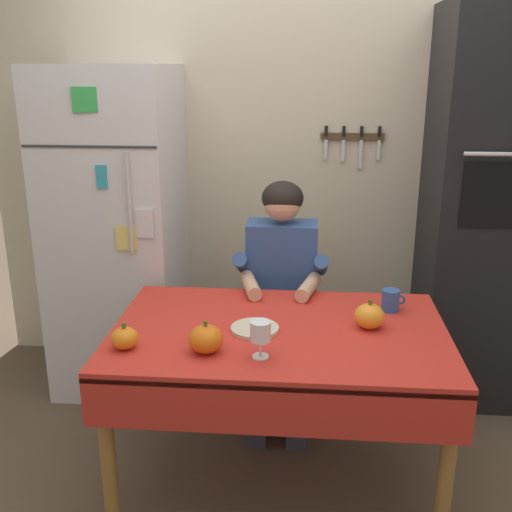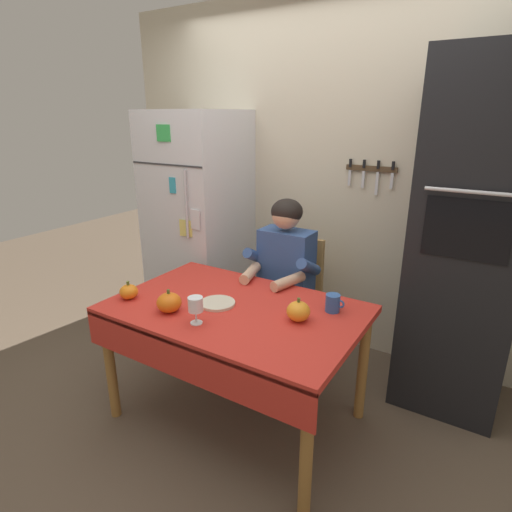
# 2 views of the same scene
# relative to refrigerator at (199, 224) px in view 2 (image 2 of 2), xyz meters

# --- Properties ---
(ground_plane) EXTENTS (10.00, 10.00, 0.00)m
(ground_plane) POSITION_rel_refrigerator_xyz_m (0.95, -0.96, -0.90)
(ground_plane) COLOR brown
(ground_plane) RESTS_ON ground
(back_wall_assembly) EXTENTS (3.70, 0.13, 2.60)m
(back_wall_assembly) POSITION_rel_refrigerator_xyz_m (1.00, 0.39, 0.40)
(back_wall_assembly) COLOR beige
(back_wall_assembly) RESTS_ON ground
(refrigerator) EXTENTS (0.68, 0.71, 1.80)m
(refrigerator) POSITION_rel_refrigerator_xyz_m (0.00, 0.00, 0.00)
(refrigerator) COLOR silver
(refrigerator) RESTS_ON ground
(wall_oven) EXTENTS (0.60, 0.64, 2.10)m
(wall_oven) POSITION_rel_refrigerator_xyz_m (2.00, 0.04, 0.15)
(wall_oven) COLOR black
(wall_oven) RESTS_ON ground
(dining_table) EXTENTS (1.40, 0.90, 0.74)m
(dining_table) POSITION_rel_refrigerator_xyz_m (0.95, -0.88, -0.24)
(dining_table) COLOR #9E6B33
(dining_table) RESTS_ON ground
(chair_behind_person) EXTENTS (0.40, 0.40, 0.93)m
(chair_behind_person) POSITION_rel_refrigerator_xyz_m (0.93, -0.09, -0.39)
(chair_behind_person) COLOR tan
(chair_behind_person) RESTS_ON ground
(seated_person) EXTENTS (0.47, 0.55, 1.25)m
(seated_person) POSITION_rel_refrigerator_xyz_m (0.93, -0.28, -0.16)
(seated_person) COLOR #38384C
(seated_person) RESTS_ON ground
(coffee_mug) EXTENTS (0.11, 0.08, 0.10)m
(coffee_mug) POSITION_rel_refrigerator_xyz_m (1.44, -0.63, -0.11)
(coffee_mug) COLOR #2D569E
(coffee_mug) RESTS_ON dining_table
(wine_glass) EXTENTS (0.08, 0.08, 0.15)m
(wine_glass) POSITION_rel_refrigerator_xyz_m (0.89, -1.13, -0.06)
(wine_glass) COLOR white
(wine_glass) RESTS_ON dining_table
(pumpkin_large) EXTENTS (0.14, 0.14, 0.13)m
(pumpkin_large) POSITION_rel_refrigerator_xyz_m (0.68, -1.10, -0.11)
(pumpkin_large) COLOR orange
(pumpkin_large) RESTS_ON dining_table
(pumpkin_medium) EXTENTS (0.11, 0.11, 0.11)m
(pumpkin_medium) POSITION_rel_refrigerator_xyz_m (0.36, -1.10, -0.12)
(pumpkin_medium) COLOR orange
(pumpkin_medium) RESTS_ON dining_table
(pumpkin_small) EXTENTS (0.12, 0.12, 0.13)m
(pumpkin_small) POSITION_rel_refrigerator_xyz_m (1.32, -0.82, -0.11)
(pumpkin_small) COLOR orange
(pumpkin_small) RESTS_ON dining_table
(serving_tray) EXTENTS (0.20, 0.20, 0.02)m
(serving_tray) POSITION_rel_refrigerator_xyz_m (0.85, -0.89, -0.15)
(serving_tray) COLOR beige
(serving_tray) RESTS_ON dining_table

